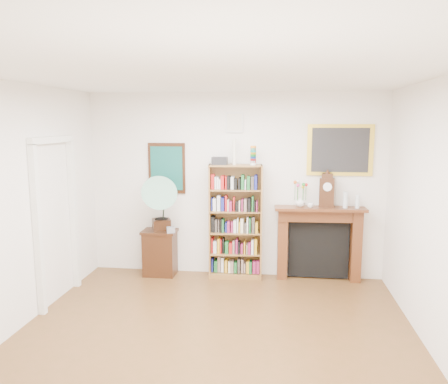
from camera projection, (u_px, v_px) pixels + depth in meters
name	position (u px, v px, depth m)	size (l,w,h in m)	color
room	(208.00, 222.00, 4.21)	(4.51, 5.01, 2.81)	brown
door_casing	(56.00, 207.00, 5.68)	(0.08, 1.02, 2.17)	white
teal_poster	(167.00, 168.00, 6.73)	(0.58, 0.04, 0.78)	black
small_picture	(235.00, 122.00, 6.49)	(0.26, 0.04, 0.30)	white
gilt_painting	(340.00, 150.00, 6.36)	(0.95, 0.04, 0.75)	gold
bookshelf	(235.00, 215.00, 6.57)	(0.82, 0.35, 1.99)	brown
side_cabinet	(160.00, 253.00, 6.76)	(0.52, 0.38, 0.71)	black
fireplace	(319.00, 237.00, 6.52)	(1.34, 0.37, 1.12)	#4E2612
gramophone	(158.00, 200.00, 6.55)	(0.73, 0.81, 0.87)	black
cd_stack	(171.00, 230.00, 6.57)	(0.12, 0.12, 0.08)	#A1A1AC
mantel_clock	(327.00, 191.00, 6.37)	(0.23, 0.15, 0.49)	black
flower_vase	(300.00, 202.00, 6.44)	(0.14, 0.14, 0.15)	silver
teacup	(310.00, 205.00, 6.36)	(0.09, 0.09, 0.07)	silver
bottle_left	(345.00, 200.00, 6.32)	(0.07, 0.07, 0.24)	silver
bottle_right	(358.00, 202.00, 6.30)	(0.06, 0.06, 0.20)	silver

